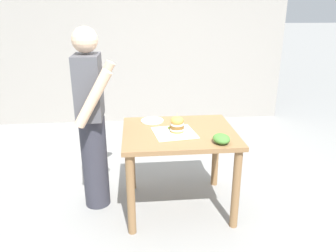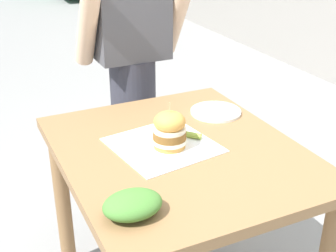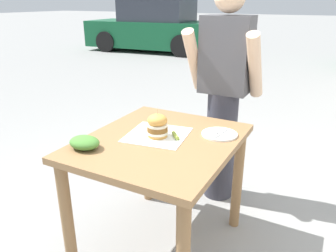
{
  "view_description": "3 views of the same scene",
  "coord_description": "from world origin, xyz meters",
  "px_view_note": "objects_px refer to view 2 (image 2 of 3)",
  "views": [
    {
      "loc": [
        -2.74,
        0.37,
        1.83
      ],
      "look_at": [
        0.0,
        0.1,
        0.83
      ],
      "focal_mm": 35.0,
      "sensor_mm": 36.0,
      "label": 1
    },
    {
      "loc": [
        -0.7,
        -1.37,
        1.61
      ],
      "look_at": [
        0.0,
        0.1,
        0.83
      ],
      "focal_mm": 50.0,
      "sensor_mm": 36.0,
      "label": 2
    },
    {
      "loc": [
        0.88,
        -1.56,
        1.56
      ],
      "look_at": [
        0.0,
        0.1,
        0.83
      ],
      "focal_mm": 35.0,
      "sensor_mm": 36.0,
      "label": 3
    }
  ],
  "objects_px": {
    "pickle_spear": "(189,135)",
    "diner_across_table": "(132,61)",
    "patio_table": "(179,179)",
    "side_salad": "(133,205)",
    "side_plate_with_forks": "(216,112)",
    "sandwich": "(170,130)"
  },
  "relations": [
    {
      "from": "patio_table",
      "to": "diner_across_table",
      "type": "height_order",
      "value": "diner_across_table"
    },
    {
      "from": "diner_across_table",
      "to": "sandwich",
      "type": "bearing_deg",
      "value": -101.2
    },
    {
      "from": "patio_table",
      "to": "side_salad",
      "type": "distance_m",
      "value": 0.47
    },
    {
      "from": "diner_across_table",
      "to": "patio_table",
      "type": "bearing_deg",
      "value": -98.73
    },
    {
      "from": "pickle_spear",
      "to": "diner_across_table",
      "type": "xyz_separation_m",
      "value": [
        0.05,
        0.72,
        0.09
      ]
    },
    {
      "from": "patio_table",
      "to": "diner_across_table",
      "type": "xyz_separation_m",
      "value": [
        0.12,
        0.78,
        0.24
      ]
    },
    {
      "from": "side_salad",
      "to": "diner_across_table",
      "type": "height_order",
      "value": "diner_across_table"
    },
    {
      "from": "patio_table",
      "to": "side_plate_with_forks",
      "type": "height_order",
      "value": "side_plate_with_forks"
    },
    {
      "from": "patio_table",
      "to": "pickle_spear",
      "type": "relative_size",
      "value": 10.67
    },
    {
      "from": "patio_table",
      "to": "side_salad",
      "type": "xyz_separation_m",
      "value": [
        -0.31,
        -0.31,
        0.17
      ]
    },
    {
      "from": "side_plate_with_forks",
      "to": "pickle_spear",
      "type": "bearing_deg",
      "value": -142.39
    },
    {
      "from": "patio_table",
      "to": "pickle_spear",
      "type": "height_order",
      "value": "pickle_spear"
    },
    {
      "from": "pickle_spear",
      "to": "diner_across_table",
      "type": "height_order",
      "value": "diner_across_table"
    },
    {
      "from": "pickle_spear",
      "to": "side_salad",
      "type": "relative_size",
      "value": 0.53
    },
    {
      "from": "patio_table",
      "to": "diner_across_table",
      "type": "bearing_deg",
      "value": 81.27
    },
    {
      "from": "side_plate_with_forks",
      "to": "side_salad",
      "type": "distance_m",
      "value": 0.8
    },
    {
      "from": "pickle_spear",
      "to": "diner_across_table",
      "type": "relative_size",
      "value": 0.06
    },
    {
      "from": "sandwich",
      "to": "diner_across_table",
      "type": "height_order",
      "value": "diner_across_table"
    },
    {
      "from": "sandwich",
      "to": "pickle_spear",
      "type": "bearing_deg",
      "value": 19.34
    },
    {
      "from": "patio_table",
      "to": "sandwich",
      "type": "height_order",
      "value": "sandwich"
    },
    {
      "from": "side_salad",
      "to": "side_plate_with_forks",
      "type": "bearing_deg",
      "value": 41.87
    },
    {
      "from": "patio_table",
      "to": "diner_across_table",
      "type": "distance_m",
      "value": 0.83
    }
  ]
}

